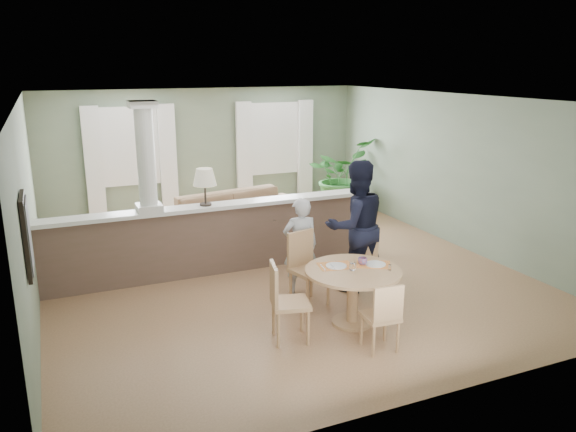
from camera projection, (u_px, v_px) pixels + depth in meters
name	position (u px, v px, depth m)	size (l,w,h in m)	color
ground	(275.00, 268.00, 9.08)	(8.00, 8.00, 0.00)	tan
room_shell	(258.00, 152.00, 9.15)	(7.02, 8.02, 2.71)	gray
pony_wall	(211.00, 230.00, 8.69)	(5.32, 0.38, 2.70)	brown
sofa	(238.00, 215.00, 10.72)	(2.77, 1.08, 0.81)	brown
houseplant	(341.00, 176.00, 12.35)	(1.46, 1.26, 1.62)	#2D6D2B
dining_table	(353.00, 281.00, 7.01)	(1.20, 1.20, 0.82)	tan
chair_far_boy	(306.00, 264.00, 7.65)	(0.55, 0.55, 1.00)	tan
chair_far_man	(366.00, 264.00, 7.87)	(0.51, 0.51, 0.87)	tan
chair_near	(383.00, 314.00, 6.34)	(0.41, 0.41, 0.84)	tan
chair_side	(284.00, 299.00, 6.58)	(0.52, 0.52, 0.97)	tan
child_person	(300.00, 246.00, 7.96)	(0.51, 0.34, 1.40)	#ACACB2
man_person	(356.00, 226.00, 8.02)	(0.93, 0.72, 1.91)	black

